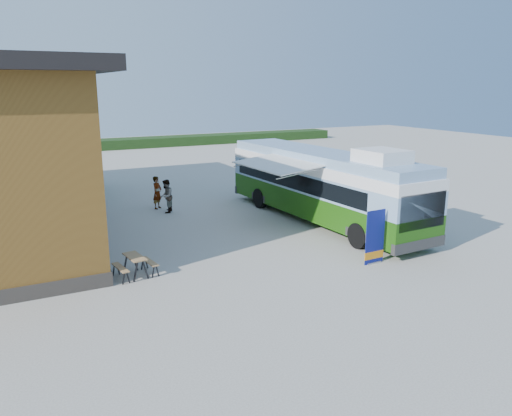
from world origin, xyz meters
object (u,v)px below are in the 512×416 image
picnic_table (135,261)px  banner (375,242)px  bus (321,183)px  person_a (157,193)px  slurry_tanker (68,169)px  person_b (166,196)px

picnic_table → banner: bearing=-26.5°
bus → banner: 6.34m
person_a → slurry_tanker: size_ratio=0.27×
bus → person_b: (-6.31, 5.12, -1.03)m
slurry_tanker → picnic_table: bearing=-73.4°
bus → person_b: bearing=138.4°
picnic_table → person_a: (3.56, 9.40, 0.33)m
banner → person_a: size_ratio=1.17×
banner → person_b: bearing=110.0°
bus → person_a: bearing=133.7°
person_b → slurry_tanker: bearing=-124.9°
bus → person_a: 9.02m
banner → slurry_tanker: bearing=111.5°
bus → banner: bearing=-108.2°
picnic_table → slurry_tanker: (-0.14, 16.17, 0.90)m
banner → picnic_table: (-8.36, 2.82, -0.29)m
banner → person_b: size_ratio=1.18×
bus → picnic_table: size_ratio=8.97×
bus → slurry_tanker: bus is taller
banner → picnic_table: banner is taller
bus → slurry_tanker: bearing=125.6°
slurry_tanker → person_a: bearing=-45.2°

